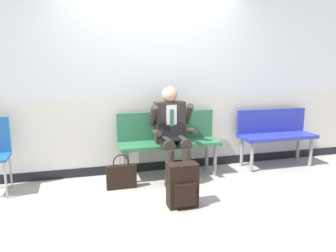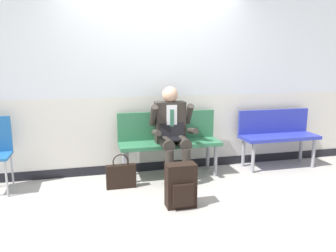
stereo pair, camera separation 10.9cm
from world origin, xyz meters
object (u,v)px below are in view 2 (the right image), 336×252
at_px(bench_with_person, 169,138).
at_px(backpack, 181,186).
at_px(person_seated, 172,131).
at_px(bench_empty, 277,133).
at_px(handbag, 121,176).

distance_m(bench_with_person, backpack, 1.09).
relative_size(person_seated, backpack, 2.55).
bearing_deg(backpack, bench_with_person, 83.17).
relative_size(bench_empty, backpack, 2.36).
bearing_deg(handbag, bench_empty, 8.11).
height_order(bench_with_person, backpack, bench_with_person).
height_order(bench_with_person, handbag, bench_with_person).
height_order(bench_with_person, person_seated, person_seated).
distance_m(bench_with_person, person_seated, 0.24).
bearing_deg(person_seated, bench_empty, 6.55).
height_order(person_seated, handbag, person_seated).
bearing_deg(bench_empty, backpack, -150.06).
height_order(bench_empty, backpack, bench_empty).
height_order(backpack, handbag, backpack).
xyz_separation_m(bench_with_person, handbag, (-0.70, -0.34, -0.37)).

